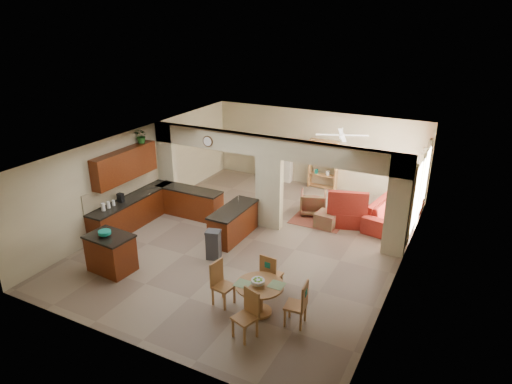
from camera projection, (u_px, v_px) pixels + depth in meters
The scene contains 39 objects.
floor at pixel (254, 240), 13.07m from camera, with size 10.00×10.00×0.00m, color #7A6854.
ceiling at pixel (254, 146), 12.03m from camera, with size 10.00×10.00×0.00m, color white.
wall_back at pixel (317, 149), 16.68m from camera, with size 8.00×8.00×0.00m, color #BEB28B.
wall_front at pixel (129, 285), 8.42m from camera, with size 8.00×8.00×0.00m, color #BEB28B.
wall_left at pixel (140, 173), 14.24m from camera, with size 10.00×10.00×0.00m, color #BEB28B.
wall_right at pixel (402, 224), 10.85m from camera, with size 10.00×10.00×0.00m, color #BEB28B.
partition_left_pier at pixel (168, 165), 14.94m from camera, with size 0.60×0.25×2.80m, color #BEB28B.
partition_center_pier at pixel (269, 193), 13.49m from camera, with size 0.80×0.25×2.20m, color #BEB28B.
partition_right_pier at pixel (398, 206), 11.81m from camera, with size 0.60×0.25×2.80m, color #BEB28B.
partition_header at pixel (270, 147), 12.96m from camera, with size 8.00×0.25×0.60m, color #BEB28B.
kitchen_counter at pixel (156, 207), 14.07m from camera, with size 2.52×3.29×1.48m.
upper_cabinets at pixel (125, 165), 13.31m from camera, with size 0.35×2.40×0.90m, color #431307.
peninsula at pixel (233, 223), 13.06m from camera, with size 0.70×1.85×0.91m.
wall_clock at pixel (208, 141), 13.71m from camera, with size 0.34×0.34×0.03m, color #50351A.
rug at pixel (318, 220), 14.29m from camera, with size 1.60×1.30×0.01m, color brown.
fireplace at pixel (275, 164), 17.51m from camera, with size 1.60×0.35×1.20m.
shelving_unit at pixel (323, 164), 16.56m from camera, with size 1.00×0.32×1.80m, color olive.
window_a at pixel (416, 198), 12.84m from camera, with size 0.02×0.90×1.90m, color white.
window_b at pixel (425, 179), 14.24m from camera, with size 0.02×0.90×1.90m, color white.
glazed_door at pixel (420, 193), 13.60m from camera, with size 0.02×0.70×2.10m, color white.
drape_a_left at pixel (411, 205), 12.36m from camera, with size 0.10×0.28×2.30m, color #3B1A17.
drape_a_right at pixel (418, 191), 13.35m from camera, with size 0.10×0.28×2.30m, color #3B1A17.
drape_b_left at pixel (421, 185), 13.76m from camera, with size 0.10×0.28×2.30m, color #3B1A17.
drape_b_right at pixel (427, 174), 14.75m from camera, with size 0.10×0.28×2.30m, color #3B1A17.
ceiling_fan at pixel (342, 135), 13.96m from camera, with size 1.00×1.00×0.10m, color white.
kitchen_island at pixel (111, 253), 11.38m from camera, with size 1.18×0.88×0.97m.
teal_bowl at pixel (105, 234), 11.15m from camera, with size 0.31×0.31×0.14m, color #12806C.
trash_can at pixel (213, 246), 11.97m from camera, with size 0.35×0.30×0.74m, color #302F32.
dining_table at pixel (260, 294), 9.76m from camera, with size 1.05×1.05×0.71m.
fruit_bowl at pixel (258, 282), 9.62m from camera, with size 0.29×0.29×0.15m, color #65BA27.
sofa at pixel (394, 211), 13.98m from camera, with size 1.01×2.59×0.76m, color maroon.
chaise at pixel (350, 216), 13.99m from camera, with size 1.18×0.97×0.47m, color maroon.
armchair at pixel (313, 203), 14.63m from camera, with size 0.80×0.82×0.75m, color maroon.
ottoman at pixel (327, 220), 13.80m from camera, with size 0.61×0.61×0.45m, color maroon.
plant at pixel (142, 136), 13.74m from camera, with size 0.40×0.35×0.45m, color #1A4412.
chair_north at pixel (270, 273), 10.40m from camera, with size 0.45×0.45×1.02m.
chair_east at pixel (300, 303), 9.35m from camera, with size 0.46×0.46×1.02m.
chair_south at pixel (248, 312), 9.05m from camera, with size 0.53×0.53×1.02m.
chair_west at pixel (220, 281), 10.08m from camera, with size 0.48×0.48×1.02m.
Camera 1 is at (5.36, -10.30, 6.14)m, focal length 32.00 mm.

